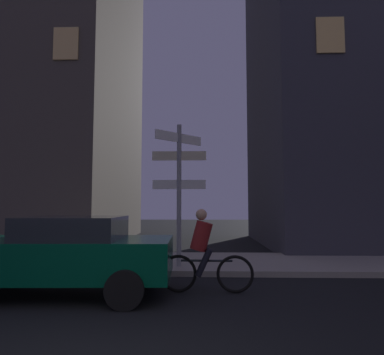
% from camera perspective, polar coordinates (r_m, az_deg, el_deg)
% --- Properties ---
extents(sidewalk_kerb, '(40.00, 3.31, 0.14)m').
position_cam_1_polar(sidewalk_kerb, '(10.20, -4.78, -13.66)').
color(sidewalk_kerb, gray).
rests_on(sidewalk_kerb, ground_plane).
extents(signpost, '(1.41, 1.13, 3.66)m').
position_cam_1_polar(signpost, '(9.08, -2.13, -0.54)').
color(signpost, gray).
rests_on(signpost, sidewalk_kerb).
extents(car_near_left, '(4.21, 2.14, 1.47)m').
position_cam_1_polar(car_near_left, '(7.13, -20.08, -11.54)').
color(car_near_left, '#05472D').
rests_on(car_near_left, ground_plane).
extents(cyclist, '(1.82, 0.33, 1.61)m').
position_cam_1_polar(cyclist, '(6.94, 1.96, -12.29)').
color(cyclist, black).
rests_on(cyclist, ground_plane).
extents(building_left_block, '(10.60, 9.75, 16.70)m').
position_cam_1_polar(building_left_block, '(20.27, -26.14, 15.08)').
color(building_left_block, '#4C443D').
rests_on(building_left_block, ground_plane).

